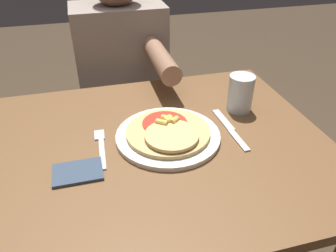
{
  "coord_description": "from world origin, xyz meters",
  "views": [
    {
      "loc": [
        -0.15,
        -0.71,
        1.29
      ],
      "look_at": [
        0.04,
        0.02,
        0.8
      ],
      "focal_mm": 35.0,
      "sensor_mm": 36.0,
      "label": 1
    }
  ],
  "objects_px": {
    "dining_table": "(157,180)",
    "drinking_glass": "(240,93)",
    "knife": "(231,129)",
    "plate": "(168,136)",
    "pizza": "(169,131)",
    "fork": "(101,146)",
    "person_diner": "(124,78)"
  },
  "relations": [
    {
      "from": "dining_table",
      "to": "drinking_glass",
      "type": "xyz_separation_m",
      "value": [
        0.3,
        0.11,
        0.19
      ]
    },
    {
      "from": "dining_table",
      "to": "knife",
      "type": "bearing_deg",
      "value": 1.87
    },
    {
      "from": "plate",
      "to": "pizza",
      "type": "xyz_separation_m",
      "value": [
        0.0,
        -0.0,
        0.02
      ]
    },
    {
      "from": "dining_table",
      "to": "plate",
      "type": "relative_size",
      "value": 3.27
    },
    {
      "from": "pizza",
      "to": "fork",
      "type": "xyz_separation_m",
      "value": [
        -0.19,
        0.01,
        -0.02
      ]
    },
    {
      "from": "dining_table",
      "to": "pizza",
      "type": "height_order",
      "value": "pizza"
    },
    {
      "from": "pizza",
      "to": "person_diner",
      "type": "xyz_separation_m",
      "value": [
        -0.04,
        0.6,
        -0.1
      ]
    },
    {
      "from": "plate",
      "to": "person_diner",
      "type": "xyz_separation_m",
      "value": [
        -0.04,
        0.59,
        -0.09
      ]
    },
    {
      "from": "pizza",
      "to": "fork",
      "type": "distance_m",
      "value": 0.19
    },
    {
      "from": "fork",
      "to": "knife",
      "type": "bearing_deg",
      "value": -2.71
    },
    {
      "from": "pizza",
      "to": "knife",
      "type": "relative_size",
      "value": 1.06
    },
    {
      "from": "pizza",
      "to": "fork",
      "type": "relative_size",
      "value": 1.33
    },
    {
      "from": "dining_table",
      "to": "pizza",
      "type": "relative_size",
      "value": 4.07
    },
    {
      "from": "dining_table",
      "to": "knife",
      "type": "distance_m",
      "value": 0.26
    },
    {
      "from": "pizza",
      "to": "knife",
      "type": "bearing_deg",
      "value": -1.66
    },
    {
      "from": "fork",
      "to": "knife",
      "type": "height_order",
      "value": "same"
    },
    {
      "from": "dining_table",
      "to": "plate",
      "type": "xyz_separation_m",
      "value": [
        0.04,
        0.02,
        0.14
      ]
    },
    {
      "from": "plate",
      "to": "pizza",
      "type": "height_order",
      "value": "pizza"
    },
    {
      "from": "dining_table",
      "to": "pizza",
      "type": "distance_m",
      "value": 0.17
    },
    {
      "from": "dining_table",
      "to": "person_diner",
      "type": "xyz_separation_m",
      "value": [
        -0.01,
        0.61,
        0.06
      ]
    },
    {
      "from": "dining_table",
      "to": "knife",
      "type": "relative_size",
      "value": 4.32
    },
    {
      "from": "pizza",
      "to": "knife",
      "type": "height_order",
      "value": "pizza"
    },
    {
      "from": "dining_table",
      "to": "plate",
      "type": "height_order",
      "value": "plate"
    },
    {
      "from": "plate",
      "to": "fork",
      "type": "bearing_deg",
      "value": 177.5
    },
    {
      "from": "knife",
      "to": "plate",
      "type": "bearing_deg",
      "value": 177.08
    },
    {
      "from": "plate",
      "to": "drinking_glass",
      "type": "height_order",
      "value": "drinking_glass"
    },
    {
      "from": "drinking_glass",
      "to": "person_diner",
      "type": "distance_m",
      "value": 0.6
    },
    {
      "from": "fork",
      "to": "knife",
      "type": "relative_size",
      "value": 0.8
    },
    {
      "from": "person_diner",
      "to": "plate",
      "type": "bearing_deg",
      "value": -85.79
    },
    {
      "from": "dining_table",
      "to": "pizza",
      "type": "bearing_deg",
      "value": 18.43
    },
    {
      "from": "fork",
      "to": "dining_table",
      "type": "bearing_deg",
      "value": -9.52
    },
    {
      "from": "fork",
      "to": "pizza",
      "type": "bearing_deg",
      "value": -3.76
    }
  ]
}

